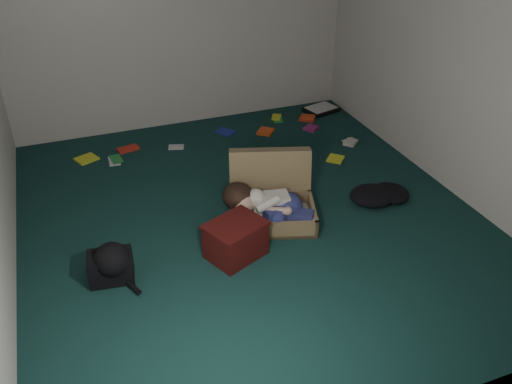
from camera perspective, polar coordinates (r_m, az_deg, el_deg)
floor at (r=4.95m, az=-0.62°, el=-2.60°), size 4.50×4.50×0.00m
wall_back at (r=6.43m, az=-8.03°, el=17.99°), size 4.50×0.00×4.50m
wall_front at (r=2.59m, az=16.83°, el=-4.86°), size 4.50×0.00×4.50m
wall_right at (r=5.34m, az=20.46°, el=13.59°), size 0.00×4.50×4.50m
suitcase at (r=4.91m, az=1.63°, el=-0.61°), size 0.94×0.93×0.55m
person at (r=4.72m, az=1.18°, el=-1.39°), size 0.75×0.57×0.34m
maroon_bin at (r=4.40m, az=-2.15°, el=-5.04°), size 0.56×0.51×0.31m
backpack at (r=4.33m, az=-15.04°, el=-7.53°), size 0.46×0.39×0.25m
clothing_pile at (r=5.33m, az=13.35°, el=0.14°), size 0.58×0.53×0.15m
paper_tray at (r=7.13m, az=6.86°, el=8.64°), size 0.46×0.39×0.06m
book_scatter at (r=6.30m, az=-2.03°, el=5.51°), size 3.06×1.41×0.02m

